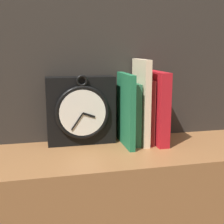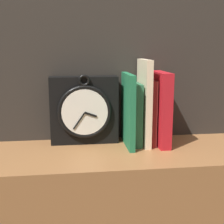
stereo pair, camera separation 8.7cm
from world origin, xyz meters
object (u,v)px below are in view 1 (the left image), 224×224
at_px(book_slot3_maroon, 146,111).
at_px(clock, 81,111).
at_px(book_slot1_green, 131,113).
at_px(book_slot2_cream, 141,102).
at_px(book_slot0_green, 126,110).
at_px(book_slot4_red, 157,107).

bearing_deg(book_slot3_maroon, clock, 172.73).
relative_size(book_slot1_green, book_slot3_maroon, 0.95).
bearing_deg(clock, book_slot2_cream, -10.06).
height_order(book_slot1_green, book_slot2_cream, book_slot2_cream).
distance_m(book_slot0_green, book_slot2_cream, 0.06).
relative_size(book_slot0_green, book_slot4_red, 0.98).
bearing_deg(book_slot4_red, book_slot0_green, -178.22).
height_order(book_slot2_cream, book_slot4_red, book_slot2_cream).
height_order(book_slot0_green, book_slot3_maroon, book_slot0_green).
bearing_deg(book_slot2_cream, book_slot0_green, -168.68).
xyz_separation_m(clock, book_slot2_cream, (0.18, -0.03, 0.03)).
bearing_deg(book_slot0_green, book_slot3_maroon, 13.19).
bearing_deg(book_slot3_maroon, book_slot1_green, -179.48).
distance_m(clock, book_slot2_cream, 0.19).
xyz_separation_m(book_slot1_green, book_slot2_cream, (0.03, -0.01, 0.04)).
relative_size(book_slot0_green, book_slot1_green, 1.16).
height_order(book_slot3_maroon, book_slot4_red, book_slot4_red).
relative_size(book_slot2_cream, book_slot4_red, 1.17).
bearing_deg(book_slot0_green, book_slot2_cream, 11.32).
xyz_separation_m(clock, book_slot1_green, (0.15, -0.03, -0.01)).
bearing_deg(book_slot2_cream, book_slot1_green, 168.18).
bearing_deg(book_slot4_red, book_slot3_maroon, 155.03).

